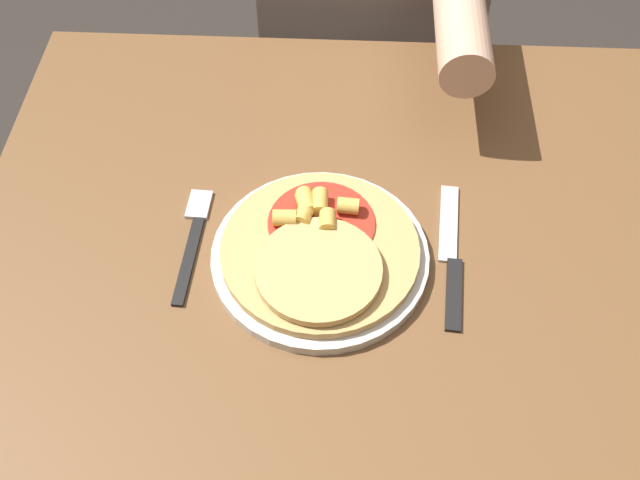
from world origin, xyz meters
TOP-DOWN VIEW (x-y plane):
  - dining_table at (0.00, 0.00)m, footprint 0.96×0.93m
  - plate at (-0.04, 0.04)m, footprint 0.26×0.26m
  - pizza at (-0.04, 0.04)m, footprint 0.24×0.24m
  - fork at (-0.20, 0.07)m, footprint 0.03×0.18m
  - knife at (0.12, 0.05)m, footprint 0.03×0.22m
  - person_diner at (0.02, 0.65)m, footprint 0.37×0.52m

SIDE VIEW (x-z plane):
  - dining_table at x=0.00m, z-range 0.25..1.00m
  - person_diner at x=0.02m, z-range 0.10..1.27m
  - fork at x=-0.20m, z-range 0.75..0.75m
  - knife at x=0.12m, z-range 0.75..0.75m
  - plate at x=-0.04m, z-range 0.75..0.76m
  - pizza at x=-0.04m, z-range 0.75..0.79m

